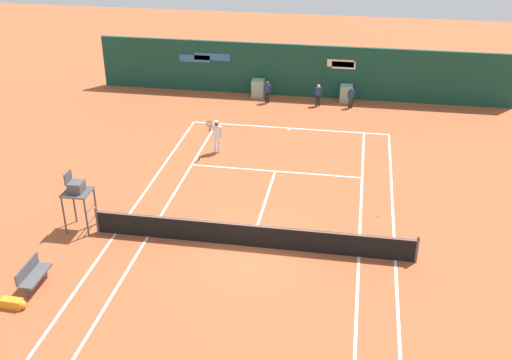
{
  "coord_description": "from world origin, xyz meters",
  "views": [
    {
      "loc": [
        3.47,
        -18.93,
        12.71
      ],
      "look_at": [
        -0.46,
        3.84,
        0.8
      ],
      "focal_mm": 43.15,
      "sensor_mm": 36.0,
      "label": 1
    }
  ],
  "objects_px": {
    "umpire_chair": "(77,191)",
    "ball_kid_left_post": "(351,96)",
    "ball_kid_right_post": "(318,94)",
    "player_bench": "(32,273)",
    "ball_kid_centre_post": "(267,90)",
    "equipment_bag": "(14,304)",
    "tennis_ball_by_sideline": "(378,216)",
    "player_on_baseline": "(217,134)",
    "tennis_ball_near_service_line": "(350,157)"
  },
  "relations": [
    {
      "from": "player_bench",
      "to": "ball_kid_left_post",
      "type": "height_order",
      "value": "ball_kid_left_post"
    },
    {
      "from": "player_bench",
      "to": "player_on_baseline",
      "type": "distance_m",
      "value": 12.16
    },
    {
      "from": "ball_kid_left_post",
      "to": "ball_kid_right_post",
      "type": "bearing_deg",
      "value": -7.82
    },
    {
      "from": "ball_kid_right_post",
      "to": "tennis_ball_by_sideline",
      "type": "relative_size",
      "value": 19.11
    },
    {
      "from": "ball_kid_right_post",
      "to": "player_bench",
      "type": "bearing_deg",
      "value": 66.98
    },
    {
      "from": "ball_kid_left_post",
      "to": "player_on_baseline",
      "type": "bearing_deg",
      "value": 42.09
    },
    {
      "from": "ball_kid_right_post",
      "to": "ball_kid_left_post",
      "type": "height_order",
      "value": "ball_kid_right_post"
    },
    {
      "from": "ball_kid_centre_post",
      "to": "equipment_bag",
      "type": "bearing_deg",
      "value": 79.28
    },
    {
      "from": "equipment_bag",
      "to": "player_on_baseline",
      "type": "xyz_separation_m",
      "value": [
        3.71,
        12.77,
        0.84
      ]
    },
    {
      "from": "equipment_bag",
      "to": "tennis_ball_by_sideline",
      "type": "height_order",
      "value": "equipment_bag"
    },
    {
      "from": "equipment_bag",
      "to": "ball_kid_left_post",
      "type": "height_order",
      "value": "ball_kid_left_post"
    },
    {
      "from": "umpire_chair",
      "to": "ball_kid_left_post",
      "type": "distance_m",
      "value": 18.24
    },
    {
      "from": "player_bench",
      "to": "tennis_ball_by_sideline",
      "type": "bearing_deg",
      "value": 120.15
    },
    {
      "from": "player_on_baseline",
      "to": "ball_kid_left_post",
      "type": "xyz_separation_m",
      "value": [
        6.28,
        7.46,
        -0.29
      ]
    },
    {
      "from": "player_bench",
      "to": "tennis_ball_by_sideline",
      "type": "distance_m",
      "value": 13.26
    },
    {
      "from": "ball_kid_centre_post",
      "to": "ball_kid_right_post",
      "type": "distance_m",
      "value": 3.03
    },
    {
      "from": "tennis_ball_near_service_line",
      "to": "ball_kid_left_post",
      "type": "bearing_deg",
      "value": 91.97
    },
    {
      "from": "tennis_ball_by_sideline",
      "to": "ball_kid_centre_post",
      "type": "bearing_deg",
      "value": 117.57
    },
    {
      "from": "umpire_chair",
      "to": "ball_kid_centre_post",
      "type": "bearing_deg",
      "value": 162.1
    },
    {
      "from": "equipment_bag",
      "to": "ball_kid_left_post",
      "type": "xyz_separation_m",
      "value": [
        9.99,
        20.23,
        0.55
      ]
    },
    {
      "from": "ball_kid_left_post",
      "to": "ball_kid_centre_post",
      "type": "bearing_deg",
      "value": -7.82
    },
    {
      "from": "tennis_ball_by_sideline",
      "to": "tennis_ball_near_service_line",
      "type": "height_order",
      "value": "same"
    },
    {
      "from": "tennis_ball_by_sideline",
      "to": "player_on_baseline",
      "type": "bearing_deg",
      "value": 147.72
    },
    {
      "from": "ball_kid_centre_post",
      "to": "tennis_ball_by_sideline",
      "type": "xyz_separation_m",
      "value": [
        6.47,
        -12.39,
        -0.73
      ]
    },
    {
      "from": "ball_kid_left_post",
      "to": "tennis_ball_near_service_line",
      "type": "distance_m",
      "value": 6.97
    },
    {
      "from": "ball_kid_left_post",
      "to": "tennis_ball_by_sideline",
      "type": "height_order",
      "value": "ball_kid_left_post"
    },
    {
      "from": "ball_kid_right_post",
      "to": "umpire_chair",
      "type": "bearing_deg",
      "value": 62.3
    },
    {
      "from": "tennis_ball_by_sideline",
      "to": "tennis_ball_near_service_line",
      "type": "bearing_deg",
      "value": 103.34
    },
    {
      "from": "ball_kid_centre_post",
      "to": "tennis_ball_by_sideline",
      "type": "distance_m",
      "value": 14.0
    },
    {
      "from": "player_on_baseline",
      "to": "tennis_ball_near_service_line",
      "type": "bearing_deg",
      "value": -177.24
    },
    {
      "from": "ball_kid_centre_post",
      "to": "tennis_ball_by_sideline",
      "type": "relative_size",
      "value": 19.52
    },
    {
      "from": "player_on_baseline",
      "to": "ball_kid_centre_post",
      "type": "relative_size",
      "value": 1.41
    },
    {
      "from": "player_bench",
      "to": "ball_kid_centre_post",
      "type": "height_order",
      "value": "ball_kid_centre_post"
    },
    {
      "from": "ball_kid_centre_post",
      "to": "tennis_ball_near_service_line",
      "type": "relative_size",
      "value": 19.52
    },
    {
      "from": "player_bench",
      "to": "ball_kid_left_post",
      "type": "xyz_separation_m",
      "value": [
        9.93,
        19.05,
        0.2
      ]
    },
    {
      "from": "player_bench",
      "to": "equipment_bag",
      "type": "distance_m",
      "value": 1.23
    },
    {
      "from": "player_bench",
      "to": "tennis_ball_near_service_line",
      "type": "bearing_deg",
      "value": 140.01
    },
    {
      "from": "ball_kid_right_post",
      "to": "tennis_ball_near_service_line",
      "type": "height_order",
      "value": "ball_kid_right_post"
    },
    {
      "from": "equipment_bag",
      "to": "ball_kid_right_post",
      "type": "distance_m",
      "value": 21.79
    },
    {
      "from": "ball_kid_centre_post",
      "to": "ball_kid_left_post",
      "type": "bearing_deg",
      "value": -176.69
    },
    {
      "from": "umpire_chair",
      "to": "equipment_bag",
      "type": "height_order",
      "value": "umpire_chair"
    },
    {
      "from": "player_bench",
      "to": "tennis_ball_by_sideline",
      "type": "relative_size",
      "value": 21.41
    },
    {
      "from": "umpire_chair",
      "to": "ball_kid_left_post",
      "type": "height_order",
      "value": "umpire_chair"
    },
    {
      "from": "equipment_bag",
      "to": "ball_kid_right_post",
      "type": "height_order",
      "value": "ball_kid_right_post"
    },
    {
      "from": "player_bench",
      "to": "ball_kid_left_post",
      "type": "relative_size",
      "value": 1.18
    },
    {
      "from": "ball_kid_centre_post",
      "to": "tennis_ball_near_service_line",
      "type": "distance_m",
      "value": 8.68
    },
    {
      "from": "ball_kid_centre_post",
      "to": "tennis_ball_by_sideline",
      "type": "bearing_deg",
      "value": 120.88
    },
    {
      "from": "player_bench",
      "to": "ball_kid_centre_post",
      "type": "relative_size",
      "value": 1.1
    },
    {
      "from": "player_bench",
      "to": "player_on_baseline",
      "type": "height_order",
      "value": "player_on_baseline"
    },
    {
      "from": "player_bench",
      "to": "equipment_bag",
      "type": "xyz_separation_m",
      "value": [
        -0.06,
        -1.18,
        -0.35
      ]
    }
  ]
}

